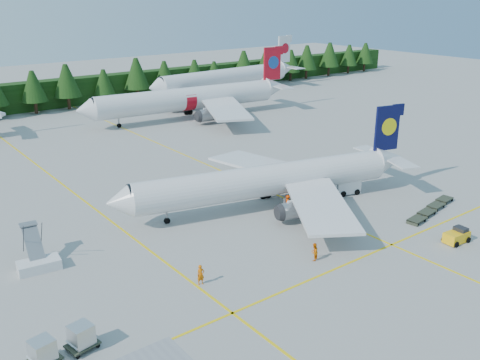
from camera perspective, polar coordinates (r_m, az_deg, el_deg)
ground at (r=55.63m, az=7.15°, el=-6.36°), size 320.00×320.00×0.00m
taxi_stripe_a at (r=64.07m, az=-14.84°, el=-3.30°), size 0.25×120.00×0.01m
taxi_stripe_b at (r=73.28m, az=-0.38°, el=0.28°), size 0.25×120.00×0.01m
taxi_stripe_cross at (r=52.02m, az=11.80°, el=-8.56°), size 80.00×0.25×0.01m
treeline_hedge at (r=124.39m, az=-20.40°, el=8.50°), size 220.00×4.00×6.00m
airliner_navy at (r=61.96m, az=2.14°, el=-0.21°), size 36.39×29.59×10.76m
airliner_red at (r=107.41m, az=-6.02°, el=8.53°), size 44.61×36.56×12.98m
airliner_far_right at (r=133.05m, az=-1.96°, el=10.80°), size 44.79×7.66×13.02m
airstairs at (r=52.83m, az=-20.73°, el=-8.15°), size 3.93×5.33×3.35m
service_truck at (r=67.94m, az=10.55°, el=-0.52°), size 5.54×3.39×2.51m
baggage_tug at (r=58.70m, az=22.13°, el=-5.54°), size 2.78×1.62×1.44m
dolly_train at (r=65.69m, az=19.73°, el=-2.87°), size 10.27×3.30×0.13m
uld_pair at (r=40.56m, az=-18.42°, el=-16.20°), size 5.13×2.02×1.64m
crew_a at (r=47.09m, az=-4.22°, el=-10.05°), size 0.74×0.56×1.85m
crew_b at (r=51.35m, az=7.92°, el=-7.61°), size 1.05×0.95×1.75m
crew_c at (r=62.92m, az=5.11°, el=-2.30°), size 0.55×0.74×1.67m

